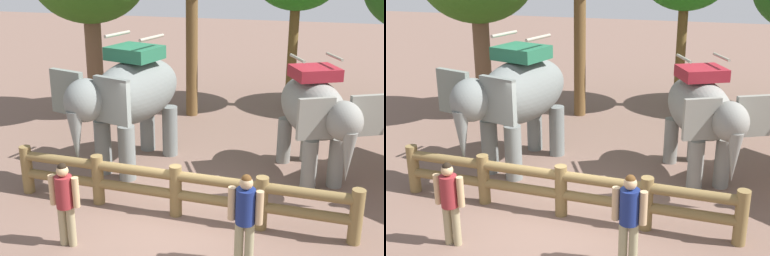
{
  "view_description": "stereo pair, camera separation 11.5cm",
  "coord_description": "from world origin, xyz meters",
  "views": [
    {
      "loc": [
        2.6,
        -8.33,
        4.96
      ],
      "look_at": [
        0.0,
        1.5,
        1.4
      ],
      "focal_mm": 47.88,
      "sensor_mm": 36.0,
      "label": 1
    },
    {
      "loc": [
        2.71,
        -8.3,
        4.96
      ],
      "look_at": [
        0.0,
        1.5,
        1.4
      ],
      "focal_mm": 47.88,
      "sensor_mm": 36.0,
      "label": 2
    }
  ],
  "objects": [
    {
      "name": "elephant_near_left",
      "position": [
        -1.69,
        2.29,
        1.77
      ],
      "size": [
        2.51,
        3.76,
        3.15
      ],
      "color": "slate",
      "rests_on": "ground"
    },
    {
      "name": "log_fence",
      "position": [
        0.0,
        0.25,
        0.6
      ],
      "size": [
        6.95,
        0.58,
        1.05
      ],
      "color": "brown",
      "rests_on": "ground"
    },
    {
      "name": "ground_plane",
      "position": [
        0.0,
        0.0,
        0.0
      ],
      "size": [
        60.0,
        60.0,
        0.0
      ],
      "primitive_type": "plane",
      "color": "brown"
    },
    {
      "name": "elephant_center",
      "position": [
        2.49,
        2.77,
        1.56
      ],
      "size": [
        2.52,
        3.27,
        2.77
      ],
      "color": "gray",
      "rests_on": "ground"
    },
    {
      "name": "tourist_man_in_blue",
      "position": [
        -1.54,
        -1.26,
        0.91
      ],
      "size": [
        0.56,
        0.31,
        1.57
      ],
      "color": "tan",
      "rests_on": "ground"
    },
    {
      "name": "tourist_woman_in_black",
      "position": [
        1.56,
        -1.08,
        0.95
      ],
      "size": [
        0.58,
        0.34,
        1.64
      ],
      "color": "gray",
      "rests_on": "ground"
    }
  ]
}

